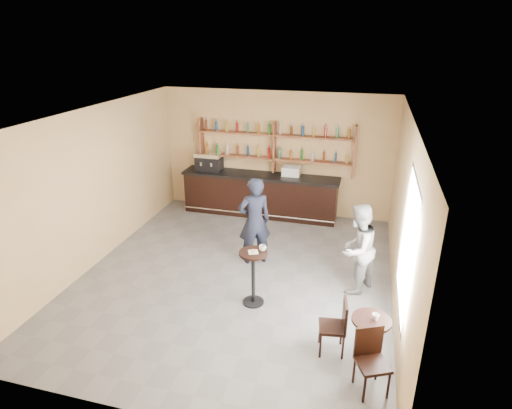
% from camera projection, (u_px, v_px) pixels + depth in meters
% --- Properties ---
extents(floor, '(7.00, 7.00, 0.00)m').
position_uv_depth(floor, '(236.00, 276.00, 8.58)').
color(floor, slate).
rests_on(floor, ground).
extents(ceiling, '(7.00, 7.00, 0.00)m').
position_uv_depth(ceiling, '(233.00, 116.00, 7.37)').
color(ceiling, white).
rests_on(ceiling, wall_back).
extents(wall_back, '(7.00, 0.00, 7.00)m').
position_uv_depth(wall_back, '(275.00, 154.00, 11.11)').
color(wall_back, tan).
rests_on(wall_back, floor).
extents(wall_front, '(7.00, 0.00, 7.00)m').
position_uv_depth(wall_front, '(141.00, 312.00, 4.84)').
color(wall_front, tan).
rests_on(wall_front, floor).
extents(wall_left, '(0.00, 7.00, 7.00)m').
position_uv_depth(wall_left, '(94.00, 188.00, 8.70)').
color(wall_left, tan).
rests_on(wall_left, floor).
extents(wall_right, '(0.00, 7.00, 7.00)m').
position_uv_depth(wall_right, '(403.00, 219.00, 7.26)').
color(wall_right, tan).
rests_on(wall_right, floor).
extents(window_pane, '(0.00, 2.00, 2.00)m').
position_uv_depth(window_pane, '(407.00, 245.00, 6.15)').
color(window_pane, white).
rests_on(window_pane, wall_right).
extents(window_frame, '(0.04, 1.70, 2.10)m').
position_uv_depth(window_frame, '(407.00, 245.00, 6.15)').
color(window_frame, black).
rests_on(window_frame, wall_right).
extents(shelf_unit, '(4.00, 0.26, 1.40)m').
position_uv_depth(shelf_unit, '(274.00, 147.00, 10.91)').
color(shelf_unit, brown).
rests_on(shelf_unit, wall_back).
extents(liquor_bottles, '(3.68, 0.10, 1.00)m').
position_uv_depth(liquor_bottles, '(275.00, 140.00, 10.85)').
color(liquor_bottles, '#8C5919').
rests_on(liquor_bottles, shelf_unit).
extents(bar_counter, '(4.10, 0.80, 1.11)m').
position_uv_depth(bar_counter, '(260.00, 195.00, 11.26)').
color(bar_counter, black).
rests_on(bar_counter, floor).
extents(espresso_machine, '(0.68, 0.45, 0.48)m').
position_uv_depth(espresso_machine, '(209.00, 162.00, 11.30)').
color(espresso_machine, black).
rests_on(espresso_machine, bar_counter).
extents(pastry_case, '(0.50, 0.42, 0.28)m').
position_uv_depth(pastry_case, '(291.00, 172.00, 10.81)').
color(pastry_case, silver).
rests_on(pastry_case, bar_counter).
extents(pedestal_table, '(0.56, 0.56, 1.03)m').
position_uv_depth(pedestal_table, '(253.00, 278.00, 7.54)').
color(pedestal_table, black).
rests_on(pedestal_table, floor).
extents(napkin, '(0.22, 0.22, 0.00)m').
position_uv_depth(napkin, '(253.00, 252.00, 7.34)').
color(napkin, white).
rests_on(napkin, pedestal_table).
extents(donut, '(0.12, 0.12, 0.04)m').
position_uv_depth(donut, '(254.00, 251.00, 7.32)').
color(donut, '#B97143').
rests_on(donut, napkin).
extents(cup_pedestal, '(0.14, 0.14, 0.10)m').
position_uv_depth(cup_pedestal, '(263.00, 248.00, 7.38)').
color(cup_pedestal, white).
rests_on(cup_pedestal, pedestal_table).
extents(man_main, '(0.81, 0.73, 1.87)m').
position_uv_depth(man_main, '(254.00, 221.00, 8.77)').
color(man_main, black).
rests_on(man_main, floor).
extents(cafe_table, '(0.69, 0.69, 0.73)m').
position_uv_depth(cafe_table, '(369.00, 340.00, 6.26)').
color(cafe_table, black).
rests_on(cafe_table, floor).
extents(cup_cafe, '(0.12, 0.12, 0.10)m').
position_uv_depth(cup_cafe, '(376.00, 317.00, 6.09)').
color(cup_cafe, white).
rests_on(cup_cafe, cafe_table).
extents(chair_west, '(0.44, 0.44, 0.90)m').
position_uv_depth(chair_west, '(332.00, 326.00, 6.40)').
color(chair_west, black).
rests_on(chair_west, floor).
extents(chair_south, '(0.53, 0.53, 0.92)m').
position_uv_depth(chair_south, '(373.00, 363.00, 5.67)').
color(chair_south, black).
rests_on(chair_south, floor).
extents(patron_second, '(0.98, 1.06, 1.74)m').
position_uv_depth(patron_second, '(357.00, 249.00, 7.80)').
color(patron_second, gray).
rests_on(patron_second, floor).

